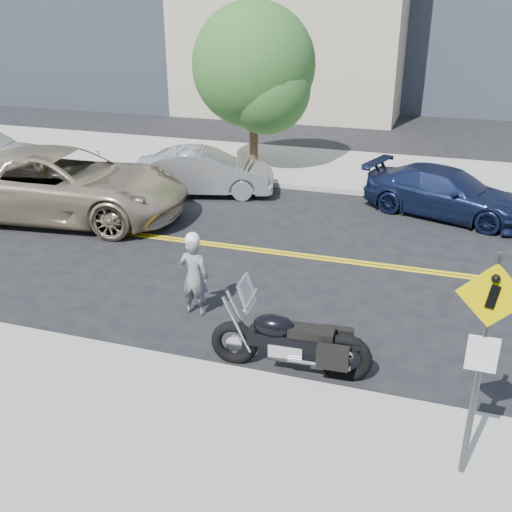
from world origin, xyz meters
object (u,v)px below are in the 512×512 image
at_px(motorcycle, 291,328).
at_px(pedestrian_sign, 483,349).
at_px(parked_car_blue, 446,193).
at_px(motorcyclist, 194,274).
at_px(suv, 64,184).
at_px(parked_car_silver, 204,172).

bearing_deg(motorcycle, pedestrian_sign, -35.70).
height_order(motorcycle, parked_car_blue, motorcycle).
bearing_deg(motorcyclist, motorcycle, 151.94).
height_order(motorcyclist, motorcycle, motorcyclist).
xyz_separation_m(pedestrian_sign, parked_car_blue, (-0.55, 10.28, -1.31)).
relative_size(motorcyclist, suv, 0.25).
distance_m(motorcyclist, parked_car_blue, 8.49).
bearing_deg(motorcycle, parked_car_blue, 72.70).
distance_m(motorcyclist, suv, 6.79).
height_order(pedestrian_sign, motorcycle, pedestrian_sign).
distance_m(pedestrian_sign, suv, 12.59).
distance_m(motorcycle, parked_car_blue, 8.83).
bearing_deg(parked_car_silver, motorcyclist, -174.44).
height_order(motorcyclist, suv, suv).
bearing_deg(motorcyclist, parked_car_silver, -66.96).
bearing_deg(suv, parked_car_blue, -78.36).
relative_size(motorcyclist, parked_car_blue, 0.37).
bearing_deg(motorcyclist, pedestrian_sign, 150.59).
height_order(motorcycle, suv, suv).
distance_m(pedestrian_sign, parked_car_blue, 10.38).
distance_m(motorcyclist, parked_car_silver, 7.54).
relative_size(suv, parked_car_blue, 1.49).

